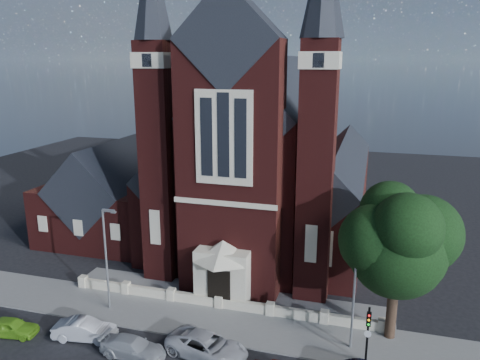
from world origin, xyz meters
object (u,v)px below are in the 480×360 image
Objects in this scene: car_white_suv at (207,346)px; parish_hall at (112,200)px; church at (268,161)px; street_lamp_left at (107,254)px; street_lamp_right at (356,285)px; traffic_signal at (368,329)px; car_silver_b at (133,347)px; car_lime_van at (11,327)px; car_silver_a at (85,330)px; street_tree at (399,245)px.

parish_hall is at bearing 58.73° from car_white_suv.
church is 17.26m from parish_hall.
church is 4.31× the size of street_lamp_left.
street_lamp_right is (10.09, -18.94, -3.59)m from church.
traffic_signal is 14.89m from car_silver_b.
street_lamp_right is at bearing -86.88° from car_lime_van.
car_silver_b is (4.49, -4.75, -3.96)m from street_lamp_left.
car_lime_van is at bearing -167.70° from street_lamp_right.
car_lime_van is 9.26m from car_silver_b.
street_lamp_right is 2.18× the size of car_lime_van.
street_lamp_left is (-7.91, -18.94, -3.59)m from church.
car_silver_a is (-17.60, -3.94, -3.90)m from street_lamp_right.
street_lamp_right is 1.85× the size of car_silver_b.
parish_hall is 1.14× the size of street_tree.
car_lime_van is at bearing -117.94° from church.
street_tree is 21.80m from car_silver_a.
church reaches higher than car_lime_van.
street_lamp_right is 1.48× the size of car_white_suv.
traffic_signal is at bearing -59.99° from street_lamp_right.
street_lamp_left is at bearing -59.98° from parish_hall.
car_white_suv is at bearing -86.95° from church.
street_tree is 1.96× the size of car_white_suv.
car_white_suv is at bearing -93.08° from car_lime_van.
car_silver_b is (-16.02, -6.46, -6.32)m from street_tree.
street_lamp_left reaches higher than car_white_suv.
car_lime_van is at bearing 91.71° from car_silver_a.
car_silver_b is (9.26, 0.21, 0.00)m from car_lime_van.
street_lamp_left is at bearing -3.74° from car_silver_a.
car_silver_a is at bearing -108.17° from church.
parish_hall is at bearing -162.84° from church.
street_tree reaches higher than car_silver_b.
street_lamp_right reaches higher than traffic_signal.
street_tree is 2.67× the size of traffic_signal.
church reaches higher than parish_hall.
street_lamp_right reaches higher than car_white_suv.
parish_hall is 3.05× the size of traffic_signal.
street_lamp_right is (-2.51, -1.71, -2.36)m from street_tree.
car_silver_b is (12.58, -18.75, -3.38)m from parish_hall.
car_silver_b is (-13.51, -4.75, -3.96)m from street_lamp_right.
parish_hall is at bearing 150.02° from traffic_signal.
church is 20.84m from street_lamp_left.
street_lamp_left is 1.85× the size of car_silver_b.
car_silver_a is (-18.51, -2.36, -1.88)m from traffic_signal.
traffic_signal is at bearing -92.26° from car_silver_a.
car_lime_van is at bearing -80.06° from parish_hall.
church is 6.38× the size of car_white_suv.
car_lime_van is 13.95m from car_white_suv.
street_lamp_left is 2.18× the size of car_lime_van.
street_lamp_left is 10.48m from car_white_suv.
street_tree is 20.71m from street_lamp_left.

